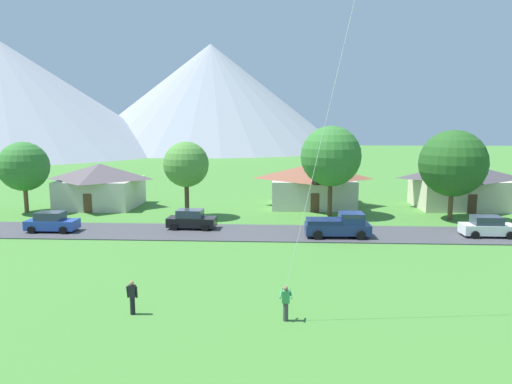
# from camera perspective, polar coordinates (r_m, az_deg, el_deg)

# --- Properties ---
(road_strip) EXTENTS (160.00, 6.17, 0.08)m
(road_strip) POSITION_cam_1_polar(r_m,az_deg,el_deg) (39.57, 2.59, -5.02)
(road_strip) COLOR #424247
(road_strip) RESTS_ON ground
(mountain_east_ridge) EXTENTS (98.05, 98.05, 38.19)m
(mountain_east_ridge) POSITION_cam_1_polar(r_m,az_deg,el_deg) (176.39, -5.49, 11.44)
(mountain_east_ridge) COLOR #8E939E
(mountain_east_ridge) RESTS_ON ground
(house_leftmost) EXTENTS (9.72, 8.44, 4.80)m
(house_leftmost) POSITION_cam_1_polar(r_m,az_deg,el_deg) (52.88, 6.93, 0.98)
(house_leftmost) COLOR beige
(house_leftmost) RESTS_ON ground
(house_left_center) EXTENTS (8.61, 8.07, 4.82)m
(house_left_center) POSITION_cam_1_polar(r_m,az_deg,el_deg) (54.74, -18.43, 0.88)
(house_left_center) COLOR beige
(house_left_center) RESTS_ON ground
(house_right_center) EXTENTS (10.06, 7.81, 5.00)m
(house_right_center) POSITION_cam_1_polar(r_m,az_deg,el_deg) (56.07, 23.63, 0.87)
(house_right_center) COLOR beige
(house_right_center) RESTS_ON ground
(tree_near_left) EXTENTS (4.43, 4.43, 7.49)m
(tree_near_left) POSITION_cam_1_polar(r_m,az_deg,el_deg) (45.93, -8.52, 3.33)
(tree_near_left) COLOR #4C3823
(tree_near_left) RESTS_ON ground
(tree_left_of_center) EXTENTS (5.07, 5.07, 7.38)m
(tree_left_of_center) POSITION_cam_1_polar(r_m,az_deg,el_deg) (53.68, -26.49, 2.80)
(tree_left_of_center) COLOR brown
(tree_left_of_center) RESTS_ON ground
(tree_center) EXTENTS (6.00, 6.00, 9.01)m
(tree_center) POSITION_cam_1_polar(r_m,az_deg,el_deg) (46.90, 9.13, 4.33)
(tree_center) COLOR #4C3823
(tree_center) RESTS_ON ground
(tree_right_of_center) EXTENTS (6.30, 6.30, 8.63)m
(tree_right_of_center) POSITION_cam_1_polar(r_m,az_deg,el_deg) (47.95, 22.92, 3.24)
(tree_right_of_center) COLOR brown
(tree_right_of_center) RESTS_ON ground
(parked_car_white_west_end) EXTENTS (4.22, 2.12, 1.68)m
(parked_car_white_west_end) POSITION_cam_1_polar(r_m,az_deg,el_deg) (42.43, 26.43, -3.83)
(parked_car_white_west_end) COLOR white
(parked_car_white_west_end) RESTS_ON road_strip
(parked_car_black_mid_west) EXTENTS (4.27, 2.22, 1.68)m
(parked_car_black_mid_west) POSITION_cam_1_polar(r_m,az_deg,el_deg) (41.26, -7.89, -3.36)
(parked_car_black_mid_west) COLOR black
(parked_car_black_mid_west) RESTS_ON road_strip
(parked_car_blue_mid_east) EXTENTS (4.20, 2.08, 1.68)m
(parked_car_blue_mid_east) POSITION_cam_1_polar(r_m,az_deg,el_deg) (43.43, -23.67, -3.40)
(parked_car_blue_mid_east) COLOR #2847A8
(parked_car_blue_mid_east) RESTS_ON road_strip
(pickup_truck_navy_west_side) EXTENTS (5.25, 2.42, 1.99)m
(pickup_truck_navy_west_side) POSITION_cam_1_polar(r_m,az_deg,el_deg) (38.44, 10.13, -3.98)
(pickup_truck_navy_west_side) COLOR navy
(pickup_truck_navy_west_side) RESTS_ON road_strip
(watcher_person) EXTENTS (0.56, 0.24, 1.68)m
(watcher_person) POSITION_cam_1_polar(r_m,az_deg,el_deg) (23.81, -14.88, -12.27)
(watcher_person) COLOR black
(watcher_person) RESTS_ON ground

